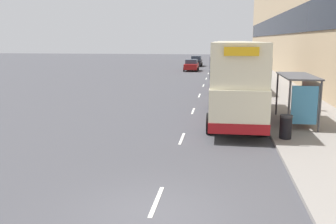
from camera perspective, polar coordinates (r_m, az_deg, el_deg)
ground_plane at (r=9.96m, az=-2.57°, el=-15.33°), size 220.00×220.00×0.00m
pavement at (r=47.72m, az=13.89°, el=5.39°), size 5.00×93.00×0.14m
terrace_facade at (r=48.16m, az=19.14°, el=13.53°), size 3.10×93.00×14.19m
lane_mark_0 at (r=10.66m, az=-1.76°, el=-13.43°), size 0.12×2.00×0.01m
lane_mark_1 at (r=17.01m, az=2.13°, el=-4.07°), size 0.12×2.00×0.01m
lane_mark_2 at (r=23.60m, az=3.85°, el=0.16°), size 0.12×2.00×0.01m
lane_mark_3 at (r=30.27m, az=4.81°, el=2.53°), size 0.12×2.00×0.01m
lane_mark_4 at (r=36.98m, az=5.42°, el=4.04°), size 0.12×2.00×0.01m
lane_mark_5 at (r=43.71m, az=5.85°, el=5.09°), size 0.12×2.00×0.01m
lane_mark_6 at (r=50.46m, az=6.16°, el=5.85°), size 0.12×2.00×0.01m
lane_mark_7 at (r=57.21m, az=6.40°, el=6.44°), size 0.12×2.00×0.01m
bus_shelter at (r=20.22m, az=19.71°, el=3.10°), size 1.60×4.20×2.48m
double_decker_bus_near at (r=20.81m, az=10.25°, el=4.90°), size 2.85×10.43×4.30m
double_decker_bus_ahead at (r=34.20m, az=9.68°, el=7.21°), size 2.85×10.57×4.30m
car_0 at (r=64.52m, az=4.31°, el=7.74°), size 2.02×4.44×1.74m
car_1 at (r=44.89m, az=8.75°, el=6.28°), size 1.94×4.06×1.76m
car_2 at (r=54.44m, az=3.58°, el=7.13°), size 2.07×4.05×1.66m
pedestrian_2 at (r=24.49m, az=21.01°, el=2.23°), size 0.34×0.34×1.71m
litter_bin at (r=17.17m, az=17.50°, el=-2.15°), size 0.55×0.55×1.05m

